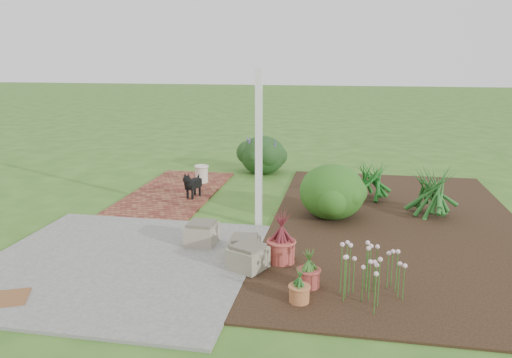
% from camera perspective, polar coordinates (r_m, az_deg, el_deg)
% --- Properties ---
extents(ground, '(80.00, 80.00, 0.00)m').
position_cam_1_polar(ground, '(8.07, -1.93, -5.44)').
color(ground, '#34601E').
rests_on(ground, ground).
extents(concrete_patio, '(3.50, 3.50, 0.04)m').
position_cam_1_polar(concrete_patio, '(6.91, -15.47, -9.19)').
color(concrete_patio, '#61615F').
rests_on(concrete_patio, ground).
extents(brick_path, '(1.60, 3.50, 0.04)m').
position_cam_1_polar(brick_path, '(10.13, -9.21, -1.46)').
color(brick_path, maroon).
rests_on(brick_path, ground).
extents(garden_bed, '(4.00, 7.00, 0.03)m').
position_cam_1_polar(garden_bed, '(8.41, 15.80, -5.07)').
color(garden_bed, black).
rests_on(garden_bed, ground).
extents(veranda_post, '(0.10, 0.10, 2.50)m').
position_cam_1_polar(veranda_post, '(7.78, 0.32, 3.38)').
color(veranda_post, white).
rests_on(veranda_post, ground).
extents(stone_trough_near, '(0.55, 0.55, 0.27)m').
position_cam_1_polar(stone_trough_near, '(6.40, -0.92, -9.05)').
color(stone_trough_near, gray).
rests_on(stone_trough_near, concrete_patio).
extents(stone_trough_mid, '(0.43, 0.43, 0.28)m').
position_cam_1_polar(stone_trough_mid, '(7.24, -6.24, -6.31)').
color(stone_trough_mid, gray).
rests_on(stone_trough_mid, concrete_patio).
extents(stone_trough_far, '(0.43, 0.43, 0.26)m').
position_cam_1_polar(stone_trough_far, '(6.71, -1.30, -7.99)').
color(stone_trough_far, gray).
rests_on(stone_trough_far, concrete_patio).
extents(black_dog, '(0.26, 0.53, 0.47)m').
position_cam_1_polar(black_dog, '(9.53, -7.32, -0.51)').
color(black_dog, black).
rests_on(black_dog, brick_path).
extents(cream_ceramic_urn, '(0.29, 0.29, 0.35)m').
position_cam_1_polar(cream_ceramic_urn, '(10.70, -6.23, 0.56)').
color(cream_ceramic_urn, beige).
rests_on(cream_ceramic_urn, brick_path).
extents(evergreen_shrub, '(1.26, 1.26, 0.93)m').
position_cam_1_polar(evergreen_shrub, '(8.40, 8.71, -1.28)').
color(evergreen_shrub, '#1E4214').
rests_on(evergreen_shrub, garden_bed).
extents(agapanthus_clump_back, '(1.45, 1.45, 0.99)m').
position_cam_1_polar(agapanthus_clump_back, '(8.91, 19.50, -0.86)').
color(agapanthus_clump_back, '#0C360F').
rests_on(agapanthus_clump_back, garden_bed).
extents(agapanthus_clump_front, '(0.99, 0.99, 0.87)m').
position_cam_1_polar(agapanthus_clump_front, '(9.61, 13.06, 0.27)').
color(agapanthus_clump_front, '#0D4116').
rests_on(agapanthus_clump_front, garden_bed).
extents(pink_flower_patch, '(1.08, 1.08, 0.60)m').
position_cam_1_polar(pink_flower_patch, '(5.78, 13.88, -10.39)').
color(pink_flower_patch, '#113D0F').
rests_on(pink_flower_patch, garden_bed).
extents(terracotta_pot_bronze, '(0.38, 0.38, 0.29)m').
position_cam_1_polar(terracotta_pot_bronze, '(6.62, 2.90, -8.25)').
color(terracotta_pot_bronze, '#A64138').
rests_on(terracotta_pot_bronze, garden_bed).
extents(terracotta_pot_small_left, '(0.31, 0.31, 0.22)m').
position_cam_1_polar(terracotta_pot_small_left, '(5.99, 6.02, -11.18)').
color(terracotta_pot_small_left, '#983B33').
rests_on(terracotta_pot_small_left, garden_bed).
extents(terracotta_pot_small_right, '(0.27, 0.27, 0.19)m').
position_cam_1_polar(terracotta_pot_small_right, '(5.65, 4.97, -12.93)').
color(terracotta_pot_small_right, '#A96239').
rests_on(terracotta_pot_small_right, garden_bed).
extents(purple_flowering_bush, '(1.18, 1.18, 0.90)m').
position_cam_1_polar(purple_flowering_bush, '(11.61, 0.78, 2.86)').
color(purple_flowering_bush, black).
rests_on(purple_flowering_bush, ground).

